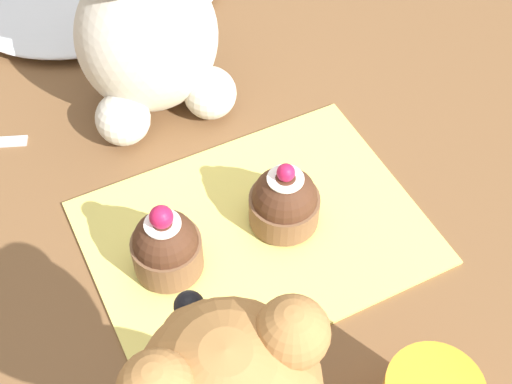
{
  "coord_description": "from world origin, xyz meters",
  "views": [
    {
      "loc": [
        -0.16,
        -0.32,
        0.49
      ],
      "look_at": [
        0.0,
        0.0,
        0.06
      ],
      "focal_mm": 50.0,
      "sensor_mm": 36.0,
      "label": 1
    }
  ],
  "objects": [
    {
      "name": "knitted_placemat",
      "position": [
        0.0,
        0.0,
        0.0
      ],
      "size": [
        0.28,
        0.21,
        0.01
      ],
      "primitive_type": "cube",
      "color": "#E0D166",
      "rests_on": "ground_plane"
    },
    {
      "name": "ground_plane",
      "position": [
        0.0,
        0.0,
        0.0
      ],
      "size": [
        4.0,
        4.0,
        0.0
      ],
      "primitive_type": "plane",
      "color": "brown"
    },
    {
      "name": "cupcake_near_tan_bear",
      "position": [
        -0.08,
        -0.0,
        0.03
      ],
      "size": [
        0.06,
        0.06,
        0.07
      ],
      "color": "brown",
      "rests_on": "knitted_placemat"
    },
    {
      "name": "cupcake_near_cream_bear",
      "position": [
        0.03,
        0.0,
        0.03
      ],
      "size": [
        0.06,
        0.06,
        0.07
      ],
      "color": "brown",
      "rests_on": "knitted_placemat"
    }
  ]
}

